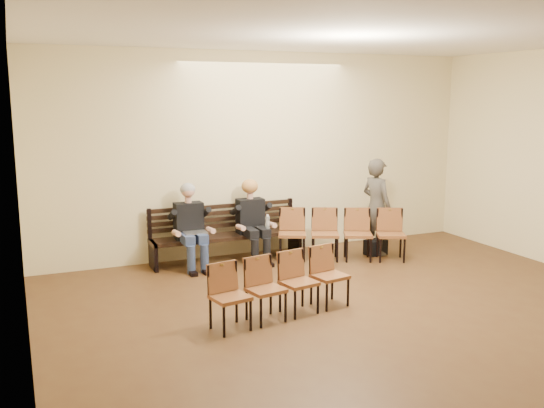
{
  "coord_description": "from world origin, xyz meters",
  "views": [
    {
      "loc": [
        -4.03,
        -4.76,
        2.77
      ],
      "look_at": [
        -0.24,
        4.05,
        1.03
      ],
      "focal_mm": 40.0,
      "sensor_mm": 36.0,
      "label": 1
    }
  ],
  "objects_px": {
    "seated_man": "(190,226)",
    "laptop": "(195,234)",
    "bench": "(227,248)",
    "water_bottle": "(268,229)",
    "bag": "(376,247)",
    "chair_row_front": "(341,235)",
    "passerby": "(377,199)",
    "seated_woman": "(252,223)",
    "chair_row_back": "(283,286)"
  },
  "relations": [
    {
      "from": "seated_woman",
      "to": "water_bottle",
      "type": "bearing_deg",
      "value": -57.76
    },
    {
      "from": "bench",
      "to": "passerby",
      "type": "xyz_separation_m",
      "value": [
        2.55,
        -0.6,
        0.75
      ]
    },
    {
      "from": "water_bottle",
      "to": "bag",
      "type": "xyz_separation_m",
      "value": [
        1.94,
        -0.27,
        -0.43
      ]
    },
    {
      "from": "bag",
      "to": "laptop",
      "type": "bearing_deg",
      "value": 172.89
    },
    {
      "from": "water_bottle",
      "to": "passerby",
      "type": "height_order",
      "value": "passerby"
    },
    {
      "from": "laptop",
      "to": "passerby",
      "type": "height_order",
      "value": "passerby"
    },
    {
      "from": "bag",
      "to": "passerby",
      "type": "xyz_separation_m",
      "value": [
        0.03,
        0.06,
        0.84
      ]
    },
    {
      "from": "passerby",
      "to": "chair_row_front",
      "type": "bearing_deg",
      "value": 84.15
    },
    {
      "from": "bench",
      "to": "seated_man",
      "type": "xyz_separation_m",
      "value": [
        -0.67,
        -0.12,
        0.45
      ]
    },
    {
      "from": "water_bottle",
      "to": "chair_row_front",
      "type": "distance_m",
      "value": 1.27
    },
    {
      "from": "seated_man",
      "to": "laptop",
      "type": "height_order",
      "value": "seated_man"
    },
    {
      "from": "water_bottle",
      "to": "seated_man",
      "type": "bearing_deg",
      "value": 167.95
    },
    {
      "from": "chair_row_front",
      "to": "seated_man",
      "type": "bearing_deg",
      "value": -168.56
    },
    {
      "from": "seated_woman",
      "to": "bench",
      "type": "bearing_deg",
      "value": 163.65
    },
    {
      "from": "water_bottle",
      "to": "bench",
      "type": "bearing_deg",
      "value": 146.25
    },
    {
      "from": "bench",
      "to": "passerby",
      "type": "bearing_deg",
      "value": -13.25
    },
    {
      "from": "bench",
      "to": "chair_row_front",
      "type": "relative_size",
      "value": 1.22
    },
    {
      "from": "chair_row_back",
      "to": "seated_woman",
      "type": "bearing_deg",
      "value": 65.7
    },
    {
      "from": "passerby",
      "to": "chair_row_back",
      "type": "relative_size",
      "value": 1.0
    },
    {
      "from": "bench",
      "to": "chair_row_back",
      "type": "distance_m",
      "value": 2.79
    },
    {
      "from": "bench",
      "to": "bag",
      "type": "bearing_deg",
      "value": -14.69
    },
    {
      "from": "seated_man",
      "to": "water_bottle",
      "type": "bearing_deg",
      "value": -12.05
    },
    {
      "from": "bench",
      "to": "water_bottle",
      "type": "relative_size",
      "value": 11.14
    },
    {
      "from": "passerby",
      "to": "bag",
      "type": "bearing_deg",
      "value": 137.35
    },
    {
      "from": "laptop",
      "to": "bag",
      "type": "distance_m",
      "value": 3.2
    },
    {
      "from": "bench",
      "to": "seated_woman",
      "type": "distance_m",
      "value": 0.6
    },
    {
      "from": "seated_woman",
      "to": "passerby",
      "type": "height_order",
      "value": "passerby"
    },
    {
      "from": "seated_man",
      "to": "water_bottle",
      "type": "distance_m",
      "value": 1.27
    },
    {
      "from": "passerby",
      "to": "chair_row_front",
      "type": "xyz_separation_m",
      "value": [
        -0.75,
        -0.11,
        -0.53
      ]
    },
    {
      "from": "seated_man",
      "to": "passerby",
      "type": "distance_m",
      "value": 3.26
    },
    {
      "from": "bag",
      "to": "chair_row_back",
      "type": "relative_size",
      "value": 0.19
    },
    {
      "from": "bag",
      "to": "chair_row_front",
      "type": "xyz_separation_m",
      "value": [
        -0.72,
        -0.05,
        0.3
      ]
    },
    {
      "from": "water_bottle",
      "to": "passerby",
      "type": "distance_m",
      "value": 2.02
    },
    {
      "from": "seated_man",
      "to": "chair_row_back",
      "type": "bearing_deg",
      "value": -80.59
    },
    {
      "from": "chair_row_front",
      "to": "chair_row_back",
      "type": "distance_m",
      "value": 2.89
    },
    {
      "from": "seated_man",
      "to": "seated_woman",
      "type": "distance_m",
      "value": 1.07
    },
    {
      "from": "seated_man",
      "to": "bag",
      "type": "relative_size",
      "value": 3.74
    },
    {
      "from": "passerby",
      "to": "chair_row_front",
      "type": "height_order",
      "value": "passerby"
    },
    {
      "from": "passerby",
      "to": "water_bottle",
      "type": "bearing_deg",
      "value": 69.48
    },
    {
      "from": "chair_row_front",
      "to": "water_bottle",
      "type": "bearing_deg",
      "value": -170.05
    },
    {
      "from": "laptop",
      "to": "chair_row_front",
      "type": "height_order",
      "value": "chair_row_front"
    },
    {
      "from": "bench",
      "to": "laptop",
      "type": "bearing_deg",
      "value": -156.84
    },
    {
      "from": "chair_row_front",
      "to": "laptop",
      "type": "bearing_deg",
      "value": -165.43
    },
    {
      "from": "seated_woman",
      "to": "chair_row_back",
      "type": "xyz_separation_m",
      "value": [
        -0.63,
        -2.66,
        -0.25
      ]
    },
    {
      "from": "laptop",
      "to": "passerby",
      "type": "bearing_deg",
      "value": -16.17
    },
    {
      "from": "seated_man",
      "to": "chair_row_front",
      "type": "height_order",
      "value": "seated_man"
    },
    {
      "from": "bench",
      "to": "chair_row_front",
      "type": "bearing_deg",
      "value": -21.64
    },
    {
      "from": "seated_man",
      "to": "laptop",
      "type": "distance_m",
      "value": 0.18
    },
    {
      "from": "chair_row_back",
      "to": "water_bottle",
      "type": "bearing_deg",
      "value": 60.6
    },
    {
      "from": "seated_man",
      "to": "bag",
      "type": "xyz_separation_m",
      "value": [
        3.18,
        -0.54,
        -0.54
      ]
    }
  ]
}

